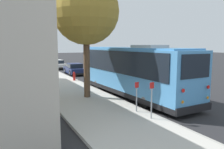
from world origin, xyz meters
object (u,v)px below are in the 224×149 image
(parked_sedan_tan, at_px, (40,59))
(parked_sedan_white, at_px, (57,65))
(sign_post_near, at_px, (152,100))
(sign_post_far, at_px, (137,96))
(shuttle_bus, at_px, (131,69))
(parked_sedan_navy, at_px, (74,69))
(parked_sedan_blue, at_px, (49,61))
(street_tree, at_px, (85,7))
(fire_hydrant, at_px, (74,76))

(parked_sedan_tan, bearing_deg, parked_sedan_white, -174.96)
(sign_post_near, bearing_deg, sign_post_far, 0.00)
(shuttle_bus, distance_m, parked_sedan_navy, 12.36)
(shuttle_bus, xyz_separation_m, parked_sedan_tan, (33.92, 0.52, -1.26))
(sign_post_far, bearing_deg, parked_sedan_tan, -2.19)
(parked_sedan_blue, xyz_separation_m, parked_sedan_tan, (7.04, 0.39, 0.02))
(parked_sedan_navy, bearing_deg, shuttle_bus, -176.83)
(parked_sedan_blue, bearing_deg, street_tree, 175.07)
(parked_sedan_blue, distance_m, fire_hydrant, 19.80)
(sign_post_near, relative_size, fire_hydrant, 2.07)
(sign_post_near, xyz_separation_m, fire_hydrant, (12.02, -0.18, -0.46))
(parked_sedan_navy, distance_m, fire_hydrant, 5.41)
(parked_sedan_blue, height_order, sign_post_far, sign_post_far)
(sign_post_near, height_order, sign_post_far, sign_post_near)
(street_tree, relative_size, fire_hydrant, 9.93)
(street_tree, height_order, fire_hydrant, street_tree)
(shuttle_bus, distance_m, fire_hydrant, 7.48)
(parked_sedan_navy, height_order, sign_post_near, sign_post_near)
(parked_sedan_white, xyz_separation_m, sign_post_near, (-24.41, 1.52, 0.41))
(sign_post_far, bearing_deg, parked_sedan_blue, -3.42)
(parked_sedan_white, bearing_deg, parked_sedan_tan, -1.52)
(parked_sedan_navy, xyz_separation_m, street_tree, (-11.78, 2.93, 5.18))
(parked_sedan_tan, xyz_separation_m, sign_post_far, (-37.59, 1.44, 0.32))
(parked_sedan_tan, height_order, sign_post_near, sign_post_near)
(parked_sedan_white, bearing_deg, sign_post_far, 174.42)
(parked_sedan_navy, distance_m, street_tree, 13.19)
(shuttle_bus, relative_size, street_tree, 1.37)
(parked_sedan_tan, distance_m, street_tree, 33.89)
(parked_sedan_tan, xyz_separation_m, street_tree, (-33.40, 2.52, 5.18))
(sign_post_near, bearing_deg, parked_sedan_navy, -6.13)
(sign_post_near, height_order, fire_hydrant, sign_post_near)
(street_tree, bearing_deg, parked_sedan_white, -7.80)
(parked_sedan_white, relative_size, parked_sedan_tan, 0.97)
(shuttle_bus, relative_size, parked_sedan_white, 2.43)
(parked_sedan_navy, relative_size, sign_post_near, 2.52)
(fire_hydrant, bearing_deg, street_tree, 169.16)
(fire_hydrant, bearing_deg, parked_sedan_tan, -2.68)
(parked_sedan_white, xyz_separation_m, fire_hydrant, (-12.39, 1.33, -0.05))
(sign_post_near, bearing_deg, fire_hydrant, -0.87)
(shuttle_bus, relative_size, fire_hydrant, 13.63)
(parked_sedan_navy, relative_size, street_tree, 0.52)
(parked_sedan_navy, distance_m, sign_post_near, 17.28)
(parked_sedan_navy, relative_size, sign_post_far, 2.82)
(parked_sedan_blue, bearing_deg, parked_sedan_white, 178.99)
(fire_hydrant, bearing_deg, sign_post_far, 179.04)
(parked_sedan_navy, height_order, parked_sedan_blue, parked_sedan_navy)
(parked_sedan_blue, xyz_separation_m, sign_post_near, (-31.75, 1.82, 0.43))
(parked_sedan_blue, bearing_deg, fire_hydrant, 176.62)
(street_tree, xyz_separation_m, fire_hydrant, (6.63, -1.27, -5.23))
(parked_sedan_blue, distance_m, sign_post_near, 31.80)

